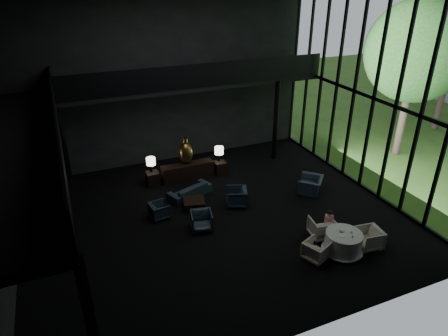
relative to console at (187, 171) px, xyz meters
name	(u,v)px	position (x,y,z in m)	size (l,w,h in m)	color
floor	(216,218)	(-0.02, -3.54, -0.38)	(14.00, 12.00, 0.02)	black
wall_back	(168,81)	(-0.02, 2.46, 3.62)	(14.00, 0.04, 8.00)	black
wall_front	(315,205)	(-0.02, -9.54, 3.62)	(14.00, 0.04, 8.00)	black
curtain_wall	(374,98)	(6.93, -3.54, 3.62)	(0.20, 12.00, 8.00)	black
mezzanine_left	(24,148)	(-6.02, -3.54, 3.62)	(2.00, 12.00, 0.25)	black
mezzanine_back	(195,84)	(0.98, 1.46, 3.62)	(12.00, 2.00, 0.25)	black
railing_left	(57,124)	(-5.02, -3.54, 4.22)	(0.06, 12.00, 1.00)	black
railing_back	(202,75)	(0.98, 0.46, 4.22)	(12.00, 0.06, 1.00)	black
column_sw	(93,331)	(-5.02, -9.24, 1.62)	(0.24, 0.24, 4.00)	black
column_nw	(62,138)	(-5.02, 2.16, 1.62)	(0.24, 0.24, 4.00)	black
column_ne	(276,121)	(4.78, 0.46, 1.62)	(0.24, 0.24, 4.00)	black
tree_near	(417,51)	(10.98, -1.54, 4.85)	(4.80, 4.80, 7.65)	#382D23
console	(187,171)	(0.00, 0.00, 0.00)	(2.39, 0.54, 0.76)	black
bronze_urn	(186,152)	(0.00, 0.14, 0.89)	(0.65, 0.65, 1.21)	#A68620
side_table_left	(153,178)	(-1.60, 0.11, -0.08)	(0.54, 0.54, 0.60)	black
table_lamp_left	(151,162)	(-1.60, 0.18, 0.70)	(0.41, 0.41, 0.68)	black
side_table_right	(220,167)	(1.60, -0.04, -0.09)	(0.53, 0.53, 0.59)	black
table_lamp_right	(219,151)	(1.60, 0.07, 0.71)	(0.42, 0.42, 0.70)	black
sofa	(190,189)	(-0.42, -1.56, -0.04)	(1.74, 0.51, 0.68)	black
lounge_armchair_west	(159,210)	(-2.02, -2.65, -0.06)	(0.62, 0.58, 0.64)	#1A2836
lounge_armchair_east	(237,195)	(1.12, -2.96, 0.06)	(0.86, 0.81, 0.89)	#131F37
lounge_armchair_south	(202,220)	(-0.78, -4.03, 0.02)	(0.78, 0.73, 0.80)	#283A4A
window_armchair	(311,183)	(4.49, -3.26, 0.09)	(1.07, 0.70, 0.94)	black
coffee_table	(194,204)	(-0.55, -2.49, -0.19)	(0.85, 0.85, 0.38)	black
dining_table	(343,244)	(3.19, -7.13, -0.05)	(1.40, 1.40, 0.75)	white
dining_chair_north	(322,226)	(3.04, -6.12, 0.06)	(0.85, 0.79, 0.87)	beige
dining_chair_east	(369,237)	(4.18, -7.27, 0.03)	(0.80, 0.75, 0.83)	beige
dining_chair_west	(316,250)	(2.13, -7.10, -0.02)	(0.70, 0.65, 0.72)	#BCB5A3
child	(329,218)	(3.24, -6.20, 0.39)	(0.30, 0.30, 0.65)	#D3A7AE
plate_a	(342,236)	(3.04, -7.21, 0.38)	(0.22, 0.22, 0.01)	white
plate_b	(344,229)	(3.32, -6.91, 0.38)	(0.21, 0.21, 0.01)	white
saucer	(352,233)	(3.42, -7.22, 0.38)	(0.15, 0.15, 0.01)	white
coffee_cup	(352,231)	(3.45, -7.17, 0.41)	(0.08, 0.08, 0.06)	white
cereal_bowl	(341,230)	(3.17, -6.99, 0.41)	(0.18, 0.18, 0.09)	white
cream_pot	(353,236)	(3.30, -7.41, 0.40)	(0.06, 0.06, 0.06)	#99999E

